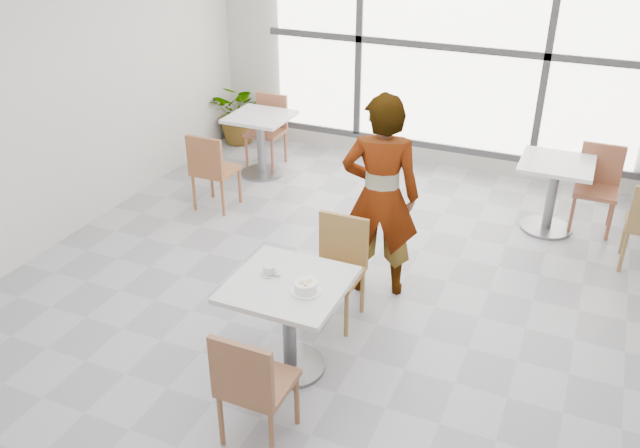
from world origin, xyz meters
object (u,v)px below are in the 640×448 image
at_px(plant_left, 240,113).
at_px(chair_near, 251,382).
at_px(chair_far, 338,262).
at_px(bg_table_right, 553,186).
at_px(coffee_cup, 269,271).
at_px(bg_table_left, 261,136).
at_px(bg_chair_left_near, 211,167).
at_px(bg_chair_left_far, 268,125).
at_px(main_table, 289,309).
at_px(bg_chair_right_far, 598,182).
at_px(person, 380,197).
at_px(oatmeal_bowl, 306,287).

bearing_deg(plant_left, chair_near, -59.57).
relative_size(chair_far, bg_table_right, 1.16).
xyz_separation_m(coffee_cup, plant_left, (-2.49, 3.91, -0.36)).
distance_m(chair_near, plant_left, 5.46).
distance_m(chair_far, bg_table_left, 3.04).
xyz_separation_m(bg_chair_left_near, bg_chair_left_far, (-0.06, 1.43, 0.00)).
distance_m(coffee_cup, bg_table_right, 3.42).
height_order(main_table, bg_chair_right_far, bg_chair_right_far).
bearing_deg(bg_chair_left_near, bg_chair_right_far, -161.95).
relative_size(chair_near, chair_far, 1.00).
bearing_deg(person, bg_table_left, -56.79).
bearing_deg(main_table, person, 79.55).
bearing_deg(main_table, coffee_cup, 166.09).
xyz_separation_m(bg_chair_left_near, plant_left, (-0.74, 1.91, -0.08)).
bearing_deg(plant_left, main_table, -56.09).
height_order(person, bg_chair_left_far, person).
bearing_deg(chair_near, oatmeal_bowl, -94.21).
distance_m(chair_near, bg_chair_left_near, 3.45).
bearing_deg(bg_table_right, main_table, -116.16).
bearing_deg(chair_near, main_table, -81.67).
height_order(oatmeal_bowl, plant_left, oatmeal_bowl).
relative_size(coffee_cup, plant_left, 0.19).
xyz_separation_m(bg_table_left, bg_table_right, (3.37, -0.09, 0.00)).
xyz_separation_m(oatmeal_bowl, coffee_cup, (-0.33, 0.10, -0.01)).
xyz_separation_m(coffee_cup, person, (0.40, 1.23, 0.11)).
distance_m(coffee_cup, bg_chair_left_near, 2.67).
distance_m(chair_near, bg_table_right, 4.02).
xyz_separation_m(chair_far, bg_table_right, (1.42, 2.24, -0.01)).
distance_m(chair_far, oatmeal_bowl, 0.90).
xyz_separation_m(person, bg_table_right, (1.25, 1.75, -0.41)).
height_order(bg_table_left, bg_chair_right_far, bg_chair_right_far).
height_order(person, bg_table_left, person).
bearing_deg(bg_table_left, oatmeal_bowl, -57.08).
bearing_deg(person, oatmeal_bowl, 71.01).
bearing_deg(chair_far, person, 70.64).
bearing_deg(oatmeal_bowl, person, 86.91).
xyz_separation_m(bg_table_right, bg_chair_left_far, (-3.46, 0.45, 0.01)).
height_order(main_table, coffee_cup, coffee_cup).
relative_size(main_table, oatmeal_bowl, 3.81).
relative_size(bg_table_right, bg_chair_right_far, 0.86).
xyz_separation_m(bg_table_left, bg_chair_left_near, (-0.02, -1.07, 0.01)).
relative_size(main_table, chair_near, 0.92).
height_order(coffee_cup, bg_table_left, coffee_cup).
height_order(coffee_cup, plant_left, plant_left).
bearing_deg(chair_far, plant_left, 130.60).
bearing_deg(bg_table_right, chair_near, -109.96).
bearing_deg(coffee_cup, chair_near, -70.72).
xyz_separation_m(bg_chair_left_near, bg_chair_right_far, (3.80, 1.24, 0.00)).
bearing_deg(bg_chair_left_far, bg_table_right, -7.43).
bearing_deg(chair_near, bg_chair_left_near, -54.09).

